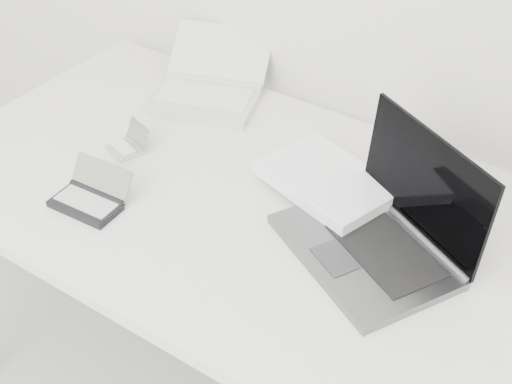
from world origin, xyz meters
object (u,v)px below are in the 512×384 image
Objects in this scene: desk at (278,227)px; netbook_open_white at (208,87)px; laptop_large at (359,210)px; palmtop_charcoal at (90,198)px.

desk is 4.12× the size of netbook_open_white.
laptop_large reaches higher than desk.
palmtop_charcoal is at bearing -124.52° from laptop_large.
desk is 10.52× the size of palmtop_charcoal.
laptop_large reaches higher than netbook_open_white.
desk is at bearing -133.69° from laptop_large.
desk is 0.40m from palmtop_charcoal.
laptop_large is 1.36× the size of netbook_open_white.
netbook_open_white is (-0.56, 0.24, -0.01)m from laptop_large.
desk is 3.03× the size of laptop_large.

